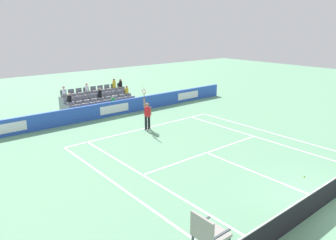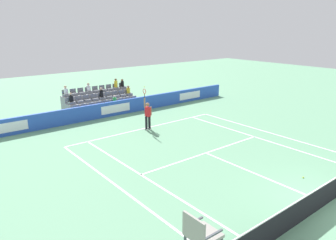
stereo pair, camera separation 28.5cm
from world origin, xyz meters
TOP-DOWN VIEW (x-y plane):
  - ground_plane at (0.00, 0.00)m, footprint 80.00×80.00m
  - line_baseline at (0.00, -11.89)m, footprint 10.97×0.10m
  - line_service at (0.00, -6.40)m, footprint 8.23×0.10m
  - line_centre_service at (0.00, -3.20)m, footprint 0.10×6.40m
  - line_singles_sideline_left at (4.12, -5.95)m, footprint 0.10×11.89m
  - line_singles_sideline_right at (-4.12, -5.95)m, footprint 0.10×11.89m
  - line_doubles_sideline_left at (5.49, -5.95)m, footprint 0.10×11.89m
  - line_doubles_sideline_right at (-5.49, -5.95)m, footprint 0.10×11.89m
  - line_centre_mark at (0.00, -11.79)m, footprint 0.10×0.20m
  - sponsor_barrier at (-0.00, -15.89)m, footprint 22.32×0.22m
  - tennis_net at (0.00, 0.00)m, footprint 11.97×0.10m
  - tennis_player at (0.11, -11.53)m, footprint 0.53×0.36m
  - stadium_stand at (-0.01, -18.21)m, footprint 5.58×2.85m
  - loose_tennis_ball at (-1.28, -1.68)m, footprint 0.07×0.07m

SIDE VIEW (x-z plane):
  - ground_plane at x=0.00m, z-range 0.00..0.00m
  - line_baseline at x=0.00m, z-range 0.00..0.01m
  - line_service at x=0.00m, z-range 0.00..0.01m
  - line_centre_service at x=0.00m, z-range 0.00..0.01m
  - line_singles_sideline_left at x=4.12m, z-range 0.00..0.01m
  - line_singles_sideline_right at x=-4.12m, z-range 0.00..0.01m
  - line_doubles_sideline_left at x=5.49m, z-range 0.00..0.01m
  - line_doubles_sideline_right at x=-5.49m, z-range 0.00..0.01m
  - line_centre_mark at x=0.00m, z-range 0.00..0.01m
  - loose_tennis_ball at x=-1.28m, z-range 0.00..0.07m
  - tennis_net at x=0.00m, z-range -0.04..1.03m
  - sponsor_barrier at x=0.00m, z-range 0.00..1.07m
  - stadium_stand at x=-0.01m, z-range -0.55..1.66m
  - tennis_player at x=0.11m, z-range -0.43..2.42m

